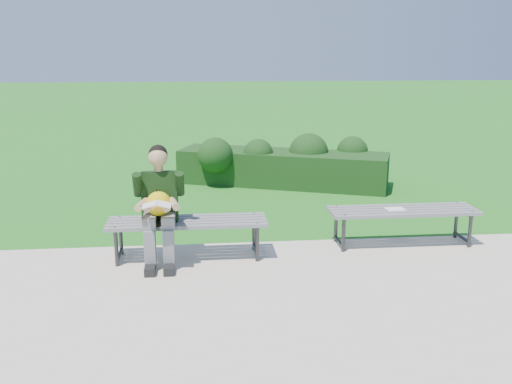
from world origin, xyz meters
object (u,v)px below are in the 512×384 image
(bench_left, at_px, (187,225))
(bench_right, at_px, (403,213))
(seated_boy, at_px, (159,202))
(hedge, at_px, (283,164))
(paper_sheet, at_px, (395,209))

(bench_left, xyz_separation_m, bench_right, (2.61, 0.21, 0.00))
(bench_left, height_order, seated_boy, seated_boy)
(bench_right, height_order, seated_boy, seated_boy)
(hedge, height_order, seated_boy, seated_boy)
(bench_right, distance_m, seated_boy, 2.94)
(bench_left, bearing_deg, hedge, 65.83)
(hedge, relative_size, bench_left, 2.11)
(hedge, bearing_deg, bench_left, -114.17)
(hedge, distance_m, paper_sheet, 3.56)
(hedge, xyz_separation_m, seated_boy, (-1.94, -3.76, 0.33))
(seated_boy, distance_m, paper_sheet, 2.83)
(hedge, bearing_deg, paper_sheet, -75.96)
(bench_left, bearing_deg, seated_boy, -161.74)
(seated_boy, bearing_deg, bench_left, 18.26)
(seated_boy, height_order, paper_sheet, seated_boy)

